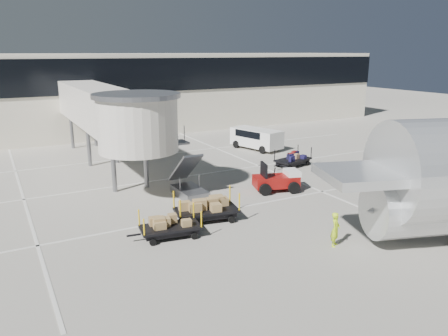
{
  "coord_description": "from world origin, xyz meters",
  "views": [
    {
      "loc": [
        -11.17,
        -17.25,
        8.2
      ],
      "look_at": [
        -0.13,
        3.15,
        2.0
      ],
      "focal_mm": 35.0,
      "sensor_mm": 36.0,
      "label": 1
    }
  ],
  "objects": [
    {
      "name": "jet_bridge",
      "position": [
        -3.97,
        12.26,
        4.28
      ],
      "size": [
        5.7,
        20.4,
        6.03
      ],
      "color": "silver",
      "rests_on": "ground"
    },
    {
      "name": "box_cart_near",
      "position": [
        -2.18,
        1.08,
        0.59
      ],
      "size": [
        3.9,
        2.05,
        1.5
      ],
      "rotation": [
        0.0,
        0.0,
        -0.17
      ],
      "color": "black",
      "rests_on": "ground"
    },
    {
      "name": "lane_markings",
      "position": [
        -0.67,
        9.33,
        0.01
      ],
      "size": [
        40.0,
        30.0,
        0.02
      ],
      "color": "silver",
      "rests_on": "ground"
    },
    {
      "name": "suitcase_cart",
      "position": [
        8.05,
        7.73,
        0.47
      ],
      "size": [
        3.5,
        2.0,
        1.34
      ],
      "rotation": [
        0.0,
        0.0,
        0.24
      ],
      "color": "black",
      "rests_on": "ground"
    },
    {
      "name": "minivan",
      "position": [
        8.89,
        14.14,
        1.05
      ],
      "size": [
        3.03,
        4.96,
        1.76
      ],
      "rotation": [
        0.0,
        0.0,
        0.27
      ],
      "color": "white",
      "rests_on": "ground"
    },
    {
      "name": "ground_worker",
      "position": [
        1.41,
        -4.13,
        0.77
      ],
      "size": [
        0.67,
        0.62,
        1.54
      ],
      "primitive_type": "imported",
      "rotation": [
        0.0,
        0.0,
        0.61
      ],
      "color": "#B3DC17",
      "rests_on": "ground"
    },
    {
      "name": "terminal",
      "position": [
        -0.35,
        29.94,
        4.11
      ],
      "size": [
        64.0,
        12.11,
        15.2
      ],
      "color": "silver",
      "rests_on": "ground"
    },
    {
      "name": "box_cart_far",
      "position": [
        -4.65,
        0.14,
        0.52
      ],
      "size": [
        3.39,
        1.69,
        1.3
      ],
      "rotation": [
        0.0,
        0.0,
        -0.13
      ],
      "color": "black",
      "rests_on": "ground"
    },
    {
      "name": "ground",
      "position": [
        0.0,
        0.0,
        0.0
      ],
      "size": [
        140.0,
        140.0,
        0.0
      ],
      "primitive_type": "plane",
      "color": "#B8B2A4",
      "rests_on": "ground"
    },
    {
      "name": "baggage_tug",
      "position": [
        3.72,
        3.49,
        0.65
      ],
      "size": [
        2.98,
        2.38,
        1.78
      ],
      "rotation": [
        0.0,
        0.0,
        -0.29
      ],
      "color": "maroon",
      "rests_on": "ground"
    }
  ]
}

